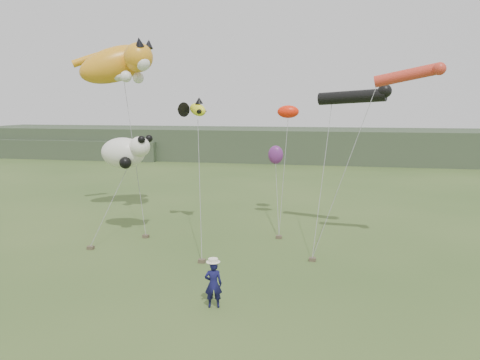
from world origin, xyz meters
TOP-DOWN VIEW (x-y plane):
  - ground at (0.00, 0.00)m, footprint 120.00×120.00m
  - headland at (-3.11, 44.69)m, footprint 90.00×13.00m
  - festival_attendant at (0.68, -1.53)m, footprint 0.69×0.54m
  - sandbag_anchors at (-1.48, 4.87)m, footprint 11.05×4.81m
  - cat_kite at (-8.09, 10.22)m, footprint 5.99×4.29m
  - fish_kite at (-3.15, 8.41)m, footprint 2.27×1.47m
  - tube_kites at (6.50, 7.87)m, footprint 5.69×4.20m
  - panda_kite at (-6.24, 6.53)m, footprint 2.84×1.84m
  - misc_kites at (1.37, 12.11)m, footprint 2.18×3.74m

SIDE VIEW (x-z plane):
  - ground at x=0.00m, z-range 0.00..0.00m
  - sandbag_anchors at x=-1.48m, z-range 0.00..0.16m
  - festival_attendant at x=0.68m, z-range 0.00..1.67m
  - headland at x=-3.11m, z-range -0.08..3.92m
  - panda_kite at x=-6.24m, z-range 3.65..5.41m
  - misc_kites at x=1.37m, z-range 3.22..6.98m
  - fish_kite at x=-3.15m, z-range 6.21..7.34m
  - tube_kites at x=6.50m, z-range 6.84..8.71m
  - cat_kite at x=-8.09m, z-range 7.82..11.12m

